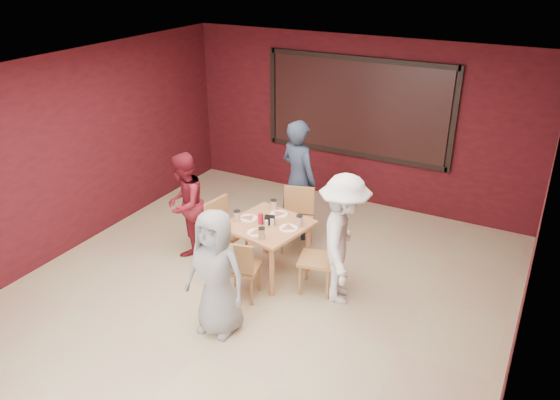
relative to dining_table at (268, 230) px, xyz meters
The scene contains 11 objects.
floor 0.98m from the dining_table, 79.37° to the right, with size 7.00×7.00×0.00m, color tan.
window_blinds 2.91m from the dining_table, 87.21° to the left, with size 3.00×0.02×1.50m, color black.
dining_table is the anchor object (origin of this frame).
chair_front 0.72m from the dining_table, 90.20° to the right, with size 0.49×0.49×0.85m.
chair_back 0.84m from the dining_table, 88.05° to the left, with size 0.55×0.55×0.91m.
chair_left 0.72m from the dining_table, behind, with size 0.50×0.50×0.91m.
chair_right 0.83m from the dining_table, ahead, with size 0.52×0.52×0.90m.
diner_front 1.33m from the dining_table, 86.58° to the right, with size 0.74×0.48×1.52m, color gray.
diner_back 1.21m from the dining_table, 96.61° to the left, with size 0.66×0.44×1.82m, color #293349.
diner_left 1.33m from the dining_table, behind, with size 0.73×0.57×1.50m, color maroon.
diner_right 1.10m from the dining_table, ahead, with size 1.08×0.62×1.67m, color white.
Camera 1 is at (2.99, -4.80, 4.05)m, focal length 35.00 mm.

